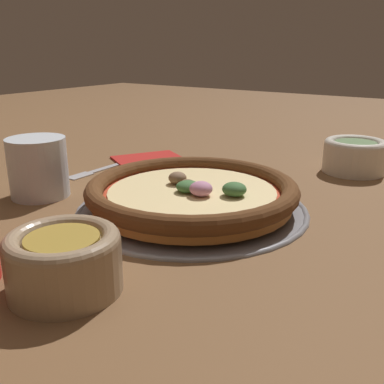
{
  "coord_description": "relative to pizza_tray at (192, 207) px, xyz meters",
  "views": [
    {
      "loc": [
        -0.47,
        -0.32,
        0.21
      ],
      "look_at": [
        0.0,
        0.0,
        0.03
      ],
      "focal_mm": 42.0,
      "sensor_mm": 36.0,
      "label": 1
    }
  ],
  "objects": [
    {
      "name": "bowl_near",
      "position": [
        -0.23,
        -0.02,
        0.03
      ],
      "size": [
        0.1,
        0.1,
        0.06
      ],
      "color": "#9E8466",
      "rests_on": "ground_plane"
    },
    {
      "name": "pizza",
      "position": [
        -0.0,
        -0.0,
        0.02
      ],
      "size": [
        0.28,
        0.28,
        0.04
      ],
      "color": "#A86B33",
      "rests_on": "pizza_tray"
    },
    {
      "name": "fork",
      "position": [
        0.08,
        0.25,
        -0.0
      ],
      "size": [
        0.18,
        0.02,
        0.0
      ],
      "rotation": [
        0.0,
        0.0,
        9.42
      ],
      "color": "#B7B7BC",
      "rests_on": "ground_plane"
    },
    {
      "name": "ground_plane",
      "position": [
        0.0,
        0.0,
        -0.0
      ],
      "size": [
        3.0,
        3.0,
        0.0
      ],
      "primitive_type": "plane",
      "color": "brown"
    },
    {
      "name": "napkin",
      "position": [
        0.17,
        0.21,
        0.0
      ],
      "size": [
        0.17,
        0.17,
        0.01
      ],
      "rotation": [
        0.0,
        0.0,
        -0.53
      ],
      "color": "#B2231E",
      "rests_on": "ground_plane"
    },
    {
      "name": "bowl_far",
      "position": [
        0.31,
        -0.13,
        0.03
      ],
      "size": [
        0.1,
        0.1,
        0.06
      ],
      "color": "silver",
      "rests_on": "ground_plane"
    },
    {
      "name": "pizza_tray",
      "position": [
        0.0,
        0.0,
        0.0
      ],
      "size": [
        0.31,
        0.31,
        0.01
      ],
      "color": "gray",
      "rests_on": "ground_plane"
    },
    {
      "name": "drinking_cup",
      "position": [
        -0.08,
        0.22,
        0.04
      ],
      "size": [
        0.08,
        0.08,
        0.09
      ],
      "color": "silver",
      "rests_on": "ground_plane"
    }
  ]
}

